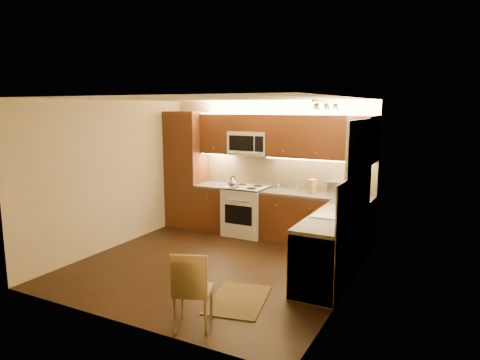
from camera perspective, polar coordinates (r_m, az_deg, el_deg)
The scene contains 37 objects.
floor at distance 6.69m, azimuth -3.38°, elevation -11.23°, with size 4.00×4.00×0.01m, color black.
ceiling at distance 6.25m, azimuth -3.61°, elevation 10.71°, with size 4.00×4.00×0.01m, color beige.
wall_back at distance 8.11m, azimuth 3.78°, elevation 1.61°, with size 4.00×0.01×2.50m, color beige.
wall_front at distance 4.79m, azimuth -15.90°, elevation -4.41°, with size 4.00×0.01×2.50m, color beige.
wall_left at distance 7.57m, azimuth -16.60°, elevation 0.64°, with size 0.01×4.00×2.50m, color beige.
wall_right at distance 5.61m, azimuth 14.33°, elevation -2.30°, with size 0.01×4.00×2.50m, color beige.
pantry at distance 8.66m, azimuth -7.08°, elevation 1.40°, with size 0.70×0.60×2.30m, color #461A0F.
base_cab_back_left at distance 8.45m, azimuth -3.28°, elevation -3.73°, with size 0.62×0.60×0.86m, color #461A0F.
counter_back_left at distance 8.36m, azimuth -3.31°, elevation -0.72°, with size 0.62×0.60×0.04m, color #33302E.
base_cab_back_right at distance 7.64m, azimuth 9.99°, elevation -5.30°, with size 1.92×0.60×0.86m, color #461A0F.
counter_back_right at distance 7.54m, azimuth 10.09°, elevation -1.99°, with size 1.92×0.60×0.04m, color #33302E.
base_cab_right at distance 6.27m, azimuth 12.17°, elevation -8.72°, with size 0.60×2.00×0.86m, color #461A0F.
counter_right at distance 6.14m, azimuth 12.32°, elevation -4.73°, with size 0.60×2.00×0.04m, color #33302E.
dishwasher at distance 5.63m, azimuth 10.24°, elevation -10.79°, with size 0.58×0.60×0.84m, color silver.
backsplash_back at distance 7.98m, azimuth 6.05°, elevation 1.07°, with size 3.30×0.02×0.60m, color tan.
backsplash_right at distance 6.01m, azimuth 15.10°, elevation -2.04°, with size 0.02×2.00×0.60m, color tan.
upper_cab_back_left at distance 8.34m, azimuth -2.93°, elevation 6.15°, with size 0.62×0.35×0.75m, color #461A0F.
upper_cab_back_right at distance 7.53m, azimuth 10.60°, elevation 5.62°, with size 1.92×0.35×0.75m, color #461A0F.
upper_cab_bridge at distance 8.01m, azimuth 1.36°, elevation 7.59°, with size 0.76×0.35×0.31m, color #461A0F.
upper_cab_right_corner at distance 6.92m, azimuth 15.81°, elevation 5.08°, with size 0.35×0.50×0.75m, color #461A0F.
stove at distance 8.10m, azimuth 0.84°, elevation -4.08°, with size 0.76×0.65×0.92m, color silver, non-canonical shape.
microwave at distance 8.01m, azimuth 1.30°, elevation 4.91°, with size 0.76×0.38×0.44m, color silver, non-canonical shape.
window_frame at distance 6.09m, azimuth 15.52°, elevation 1.91°, with size 0.03×1.44×1.24m, color silver.
window_blinds at distance 6.09m, azimuth 15.34°, elevation 1.93°, with size 0.02×1.36×1.16m, color silver.
sink at distance 6.26m, azimuth 12.71°, elevation -3.58°, with size 0.52×0.86×0.15m, color silver, non-canonical shape.
faucet at distance 6.20m, azimuth 14.35°, elevation -3.06°, with size 0.20×0.04×0.30m, color silver, non-canonical shape.
track_light_bar at distance 6.00m, azimuth 11.47°, elevation 10.20°, with size 0.04×1.20×0.03m, color silver.
kettle at distance 7.86m, azimuth -0.98°, elevation -0.24°, with size 0.19×0.19×0.22m, color silver, non-canonical shape.
toaster_oven at distance 7.55m, azimuth 13.08°, elevation -1.02°, with size 0.39×0.29×0.24m, color silver.
knife_block at distance 7.61m, azimuth 9.48°, elevation -0.80°, with size 0.11×0.17×0.24m, color #9D7B47.
spice_jar_a at distance 8.02m, azimuth 5.14°, elevation -0.70°, with size 0.04×0.04×0.09m, color silver.
spice_jar_b at distance 7.83m, azimuth 6.52°, elevation -1.00°, with size 0.04×0.04×0.09m, color brown.
spice_jar_c at distance 7.95m, azimuth 4.18°, elevation -0.77°, with size 0.05×0.05×0.10m, color silver.
spice_jar_d at distance 7.77m, azimuth 7.58°, elevation -1.06°, with size 0.04×0.04×0.10m, color #A58E31.
soap_bottle at distance 6.51m, azimuth 14.09°, elevation -3.02°, with size 0.08×0.08×0.17m, color white.
rug at distance 5.57m, azimuth -0.21°, elevation -15.60°, with size 0.66×0.99×0.01m, color black.
dining_chair at distance 4.83m, azimuth -6.26°, elevation -14.10°, with size 0.39×0.39×0.88m, color #9D7B47, non-canonical shape.
Camera 1 is at (3.22, -5.36, 2.38)m, focal length 32.17 mm.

